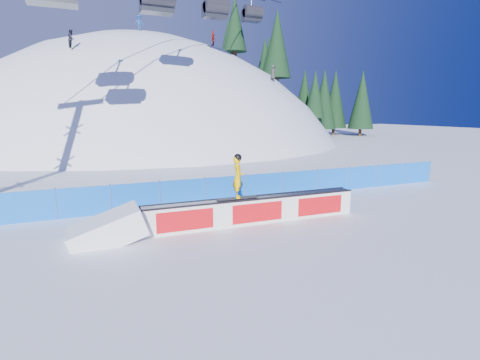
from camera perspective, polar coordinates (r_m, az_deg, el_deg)
name	(u,v)px	position (r m, az deg, el deg)	size (l,w,h in m)	color
ground	(319,224)	(14.37, 11.94, -6.53)	(160.00, 160.00, 0.00)	white
snow_hill	(148,263)	(58.16, -13.88, -12.17)	(64.00, 64.00, 64.00)	white
treeline	(305,84)	(62.61, 9.93, 14.28)	(23.47, 12.88, 18.65)	#352115
safety_fence	(264,186)	(17.96, 3.75, -0.91)	(22.05, 0.05, 1.30)	blue
rail_box	(255,210)	(14.04, 2.26, -4.61)	(8.37, 0.74, 1.00)	white
snow_ramp	(108,241)	(13.02, -19.45, -8.72)	(2.31, 1.54, 0.87)	white
snowboarder	(238,177)	(13.49, -0.33, 0.51)	(1.58, 0.65, 1.64)	black
distant_skiers	(170,41)	(44.30, -10.57, 20.17)	(21.62, 8.23, 7.26)	black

